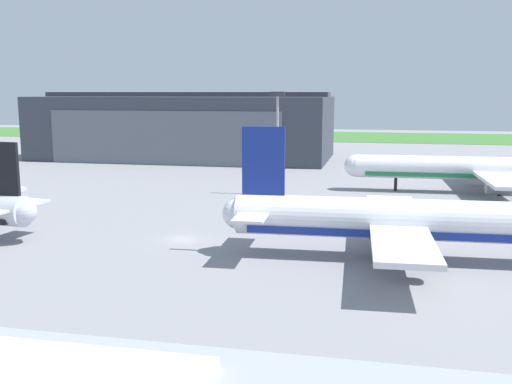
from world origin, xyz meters
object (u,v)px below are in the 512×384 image
Objects in this scene: airliner_far_right at (487,169)px; apron_light_mast at (277,135)px; maintenance_hangar at (185,127)px; airliner_near_right at (406,221)px.

apron_light_mast is (-36.01, -8.94, 6.22)m from airliner_far_right.
maintenance_hangar is 1.96× the size of airliner_near_right.
airliner_near_right is 0.80× the size of airliner_far_right.
maintenance_hangar reaches higher than airliner_far_right.
airliner_far_right is (70.69, -43.48, -4.12)m from maintenance_hangar.
airliner_far_right is 2.78× the size of apron_light_mast.
maintenance_hangar is at bearing 148.41° from airliner_far_right.
apron_light_mast reaches higher than maintenance_hangar.
apron_light_mast reaches higher than airliner_far_right.
maintenance_hangar is 62.89m from apron_light_mast.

